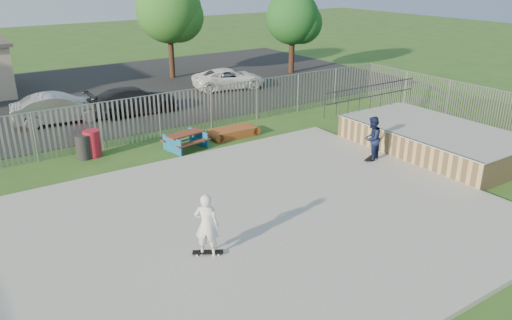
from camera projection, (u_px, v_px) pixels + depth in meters
ground at (254, 224)px, 14.89m from camera, size 120.00×120.00×0.00m
concrete_slab at (254, 222)px, 14.86m from camera, size 15.00×12.00×0.15m
quarter_pipe at (432, 139)px, 20.44m from camera, size 5.50×7.05×2.19m
fence at (208, 144)px, 18.59m from camera, size 26.04×16.02×2.00m
picnic_table at (186, 141)px, 20.90m from camera, size 1.85×1.62×0.69m
funbox at (234, 132)px, 22.47m from camera, size 1.95×1.00×0.39m
trash_bin_red at (92, 144)px, 19.99m from camera, size 0.66×0.66×1.09m
trash_bin_grey at (84, 147)px, 19.78m from camera, size 0.59×0.59×0.99m
parking_lot at (76, 96)px, 29.55m from camera, size 40.00×18.00×0.02m
car_silver at (59, 108)px, 24.21m from camera, size 4.55×2.04×1.45m
car_dark at (134, 100)px, 25.79m from camera, size 4.74×2.04×1.36m
car_white at (229, 79)px, 31.05m from camera, size 4.83×2.97×1.25m
tree_mid at (169, 10)px, 32.73m from camera, size 4.32×4.32×6.66m
tree_right at (293, 18)px, 34.59m from camera, size 3.70×3.70×5.70m
skateboard_a at (370, 159)px, 19.42m from camera, size 0.82×0.49×0.08m
skateboard_b at (208, 253)px, 13.03m from camera, size 0.79×0.59×0.08m
skater_navy at (372, 139)px, 19.12m from camera, size 1.03×0.92×1.73m
skater_white at (207, 225)px, 12.73m from camera, size 0.75×0.73×1.73m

